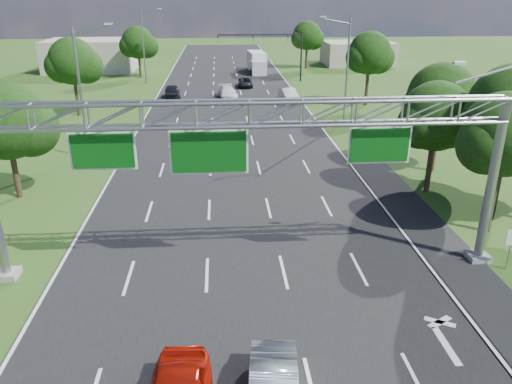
{
  "coord_description": "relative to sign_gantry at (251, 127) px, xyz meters",
  "views": [
    {
      "loc": [
        -0.99,
        -8.74,
        12.28
      ],
      "look_at": [
        0.7,
        14.26,
        3.0
      ],
      "focal_mm": 35.0,
      "sensor_mm": 36.0,
      "label": 1
    }
  ],
  "objects": [
    {
      "name": "tree_verge_rd",
      "position": [
        15.75,
        36.04,
        -1.26
      ],
      "size": [
        5.76,
        4.8,
        8.28
      ],
      "color": "#2D2116",
      "rests_on": "ground"
    },
    {
      "name": "tree_cluster_right",
      "position": [
        14.47,
        7.19,
        -1.58
      ],
      "size": [
        9.91,
        14.6,
        8.68
      ],
      "color": "#2D2116",
      "rests_on": "ground"
    },
    {
      "name": "car_queue_b",
      "position": [
        2.3,
        48.85,
        -6.29
      ],
      "size": [
        2.09,
        4.35,
        1.19
      ],
      "primitive_type": "imported",
      "rotation": [
        0.0,
        0.0,
        -0.02
      ],
      "color": "black",
      "rests_on": "ground"
    },
    {
      "name": "building_right",
      "position": [
        23.67,
        70.0,
        -4.89
      ],
      "size": [
        12.0,
        9.0,
        4.0
      ],
      "primitive_type": "cube",
      "color": "#AB9E90",
      "rests_on": "ground"
    },
    {
      "name": "tree_verge_la",
      "position": [
        -14.25,
        10.04,
        -2.13
      ],
      "size": [
        5.76,
        4.8,
        7.4
      ],
      "color": "#2D2116",
      "rests_on": "ground"
    },
    {
      "name": "building_left",
      "position": [
        -22.33,
        66.0,
        -4.39
      ],
      "size": [
        14.0,
        10.0,
        5.0
      ],
      "primitive_type": "cube",
      "color": "#AB9E90",
      "rests_on": "ground"
    },
    {
      "name": "traffic_signal",
      "position": [
        7.15,
        53.0,
        -1.72
      ],
      "size": [
        12.21,
        0.24,
        7.0
      ],
      "color": "black",
      "rests_on": "ground"
    },
    {
      "name": "road",
      "position": [
        -0.33,
        18.0,
        -6.89
      ],
      "size": [
        18.0,
        180.0,
        0.02
      ],
      "primitive_type": "cube",
      "color": "black",
      "rests_on": "ground"
    },
    {
      "name": "car_queue_a",
      "position": [
        -0.3,
        40.98,
        -6.18
      ],
      "size": [
        2.57,
        5.14,
        1.43
      ],
      "primitive_type": "imported",
      "rotation": [
        0.0,
        0.0,
        0.12
      ],
      "color": "white",
      "rests_on": "ground"
    },
    {
      "name": "tree_verge_lc",
      "position": [
        -13.25,
        58.04,
        -1.92
      ],
      "size": [
        5.76,
        4.8,
        7.62
      ],
      "color": "#2D2116",
      "rests_on": "ground"
    },
    {
      "name": "car_queue_c",
      "position": [
        -7.13,
        41.72,
        -6.12
      ],
      "size": [
        2.33,
        4.68,
        1.53
      ],
      "primitive_type": "imported",
      "rotation": [
        0.0,
        0.0,
        0.12
      ],
      "color": "black",
      "rests_on": "ground"
    },
    {
      "name": "streetlight_r_mid",
      "position": [
        10.97,
        28.0,
        -1.31
      ],
      "size": [
        2.97,
        0.22,
        10.16
      ],
      "color": "gray",
      "rests_on": "ground"
    },
    {
      "name": "streetlight_l_far",
      "position": [
        -11.63,
        53.0,
        -1.31
      ],
      "size": [
        2.97,
        0.22,
        10.16
      ],
      "color": "gray",
      "rests_on": "ground"
    },
    {
      "name": "ground",
      "position": [
        -0.33,
        18.0,
        -6.89
      ],
      "size": [
        220.0,
        220.0,
        0.0
      ],
      "primitive_type": "plane",
      "color": "#2C4C17",
      "rests_on": "ground"
    },
    {
      "name": "regulatory_sign",
      "position": [
        12.07,
        -1.02,
        -5.38
      ],
      "size": [
        0.6,
        0.08,
        2.1
      ],
      "color": "gray",
      "rests_on": "ground"
    },
    {
      "name": "road_flare",
      "position": [
        9.87,
        2.0,
        -6.89
      ],
      "size": [
        3.0,
        30.0,
        0.02
      ],
      "primitive_type": "cube",
      "color": "black",
      "rests_on": "ground"
    },
    {
      "name": "tree_verge_lb",
      "position": [
        -16.25,
        33.04,
        -1.48
      ],
      "size": [
        5.76,
        4.8,
        8.06
      ],
      "color": "#2D2116",
      "rests_on": "ground"
    },
    {
      "name": "tree_verge_re",
      "position": [
        13.75,
        66.04,
        -1.7
      ],
      "size": [
        5.76,
        4.8,
        7.84
      ],
      "color": "#2D2116",
      "rests_on": "ground"
    },
    {
      "name": "streetlight_l_near",
      "position": [
        -11.63,
        18.0,
        -1.31
      ],
      "size": [
        2.97,
        0.22,
        10.16
      ],
      "color": "gray",
      "rests_on": "ground"
    },
    {
      "name": "box_truck",
      "position": [
        4.94,
        62.38,
        -5.38
      ],
      "size": [
        2.94,
        8.51,
        3.16
      ],
      "rotation": [
        0.0,
        0.0,
        0.09
      ],
      "color": "silver",
      "rests_on": "ground"
    },
    {
      "name": "car_queue_d",
      "position": [
        6.92,
        38.54,
        -6.12
      ],
      "size": [
        2.19,
        4.83,
        1.54
      ],
      "primitive_type": "imported",
      "rotation": [
        0.0,
        0.0,
        0.12
      ],
      "color": "silver",
      "rests_on": "ground"
    },
    {
      "name": "sign_gantry",
      "position": [
        0.0,
        0.0,
        0.0
      ],
      "size": [
        23.5,
        1.0,
        9.56
      ],
      "color": "gray",
      "rests_on": "ground"
    }
  ]
}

